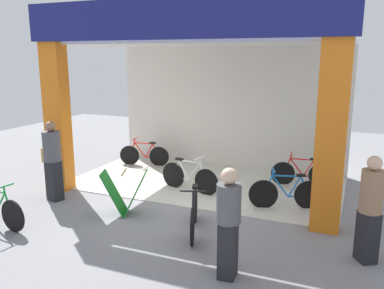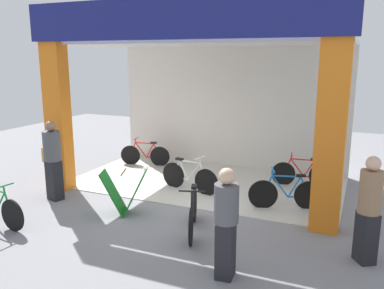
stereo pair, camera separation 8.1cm
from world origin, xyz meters
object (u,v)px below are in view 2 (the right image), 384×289
at_px(bicycle_inside_1, 145,155).
at_px(bicycle_parked_0, 193,213).
at_px(pedestrian_1, 369,209).
at_px(pedestrian_2, 53,159).
at_px(bicycle_inside_3, 286,193).
at_px(bicycle_inside_0, 302,173).
at_px(pedestrian_0, 226,221).
at_px(sandwich_board_sign, 124,193).
at_px(bicycle_inside_2, 189,177).

xyz_separation_m(bicycle_inside_1, bicycle_parked_0, (3.03, -3.57, 0.04)).
bearing_deg(pedestrian_1, pedestrian_2, 177.46).
distance_m(bicycle_inside_3, pedestrian_1, 2.35).
bearing_deg(bicycle_inside_0, bicycle_inside_1, 178.20).
height_order(bicycle_inside_1, pedestrian_0, pedestrian_0).
height_order(sandwich_board_sign, pedestrian_0, pedestrian_0).
distance_m(bicycle_inside_0, pedestrian_1, 3.70).
relative_size(bicycle_inside_1, sandwich_board_sign, 1.43).
relative_size(bicycle_inside_0, bicycle_parked_0, 0.93).
xyz_separation_m(bicycle_inside_0, pedestrian_2, (-4.85, -3.08, 0.59)).
relative_size(bicycle_inside_2, pedestrian_1, 0.92).
xyz_separation_m(bicycle_inside_1, pedestrian_2, (-0.42, -3.22, 0.60)).
bearing_deg(sandwich_board_sign, pedestrian_0, -28.30).
distance_m(bicycle_parked_0, pedestrian_0, 1.61).
relative_size(bicycle_inside_0, pedestrian_2, 0.82).
height_order(bicycle_inside_2, pedestrian_1, pedestrian_1).
distance_m(bicycle_inside_1, pedestrian_1, 6.85).
bearing_deg(bicycle_inside_0, pedestrian_2, -147.53).
height_order(bicycle_parked_0, pedestrian_2, pedestrian_2).
bearing_deg(bicycle_inside_1, pedestrian_0, -49.49).
bearing_deg(bicycle_inside_2, sandwich_board_sign, -109.48).
bearing_deg(bicycle_inside_3, bicycle_parked_0, -126.33).
xyz_separation_m(bicycle_inside_0, pedestrian_0, (-0.38, -4.59, 0.52)).
height_order(bicycle_inside_0, sandwich_board_sign, sandwich_board_sign).
bearing_deg(pedestrian_2, bicycle_inside_2, 33.63).
height_order(bicycle_inside_0, pedestrian_0, pedestrian_0).
relative_size(bicycle_inside_0, pedestrian_1, 0.86).
height_order(pedestrian_0, pedestrian_1, pedestrian_1).
distance_m(sandwich_board_sign, pedestrian_1, 4.44).
xyz_separation_m(bicycle_inside_3, pedestrian_0, (-0.31, -2.94, 0.50)).
bearing_deg(pedestrian_1, bicycle_inside_3, 131.51).
height_order(pedestrian_1, pedestrian_2, pedestrian_2).
distance_m(bicycle_inside_0, bicycle_inside_2, 2.75).
xyz_separation_m(bicycle_inside_1, pedestrian_1, (5.86, -3.50, 0.54)).
xyz_separation_m(bicycle_inside_3, pedestrian_1, (1.52, -1.71, 0.52)).
xyz_separation_m(pedestrian_0, pedestrian_1, (1.82, 1.23, 0.03)).
height_order(bicycle_parked_0, sandwich_board_sign, bicycle_parked_0).
xyz_separation_m(bicycle_inside_2, pedestrian_2, (-2.49, -1.66, 0.57)).
relative_size(bicycle_inside_3, sandwich_board_sign, 1.47).
height_order(bicycle_inside_3, pedestrian_2, pedestrian_2).
height_order(sandwich_board_sign, pedestrian_1, pedestrian_1).
distance_m(bicycle_parked_0, pedestrian_2, 3.52).
xyz_separation_m(bicycle_inside_2, bicycle_parked_0, (0.96, -2.01, 0.01)).
bearing_deg(bicycle_inside_1, bicycle_inside_3, -22.36).
relative_size(bicycle_inside_0, bicycle_inside_1, 1.01).
xyz_separation_m(bicycle_inside_0, pedestrian_1, (1.44, -3.36, 0.54)).
relative_size(bicycle_inside_3, pedestrian_0, 0.90).
bearing_deg(bicycle_parked_0, bicycle_inside_3, 53.67).
height_order(bicycle_inside_3, pedestrian_0, pedestrian_0).
distance_m(bicycle_inside_2, pedestrian_0, 3.76).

